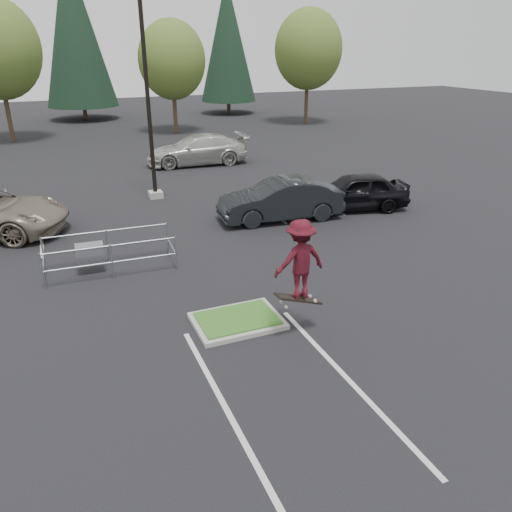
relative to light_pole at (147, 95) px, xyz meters
name	(u,v)px	position (x,y,z in m)	size (l,w,h in m)	color
ground	(237,323)	(-0.50, -12.00, -4.56)	(120.00, 120.00, 0.00)	black
grass_median	(237,320)	(-0.50, -12.00, -4.48)	(2.20, 1.60, 0.16)	gray
stall_lines	(140,248)	(-1.85, -5.98, -4.56)	(22.62, 17.60, 0.01)	beige
light_pole	(147,95)	(0.00, 0.00, 0.00)	(0.70, 0.60, 10.12)	gray
decid_c	(172,62)	(5.49, 17.83, 0.69)	(5.12, 5.12, 8.38)	#38281C
decid_d	(308,52)	(17.49, 18.33, 1.35)	(5.76, 5.76, 9.43)	#38281C
conif_b	(74,28)	(-0.50, 28.50, 3.29)	(6.38, 6.38, 14.50)	#38281C
conif_c	(227,41)	(13.50, 27.50, 2.29)	(5.50, 5.50, 12.50)	#38281C
cart_corral	(94,251)	(-3.44, -7.40, -3.86)	(3.98, 1.56, 1.11)	#92959A
skateboarder	(300,260)	(0.70, -13.00, -2.60)	(1.29, 0.78, 2.23)	black
car_r_charc	(280,200)	(4.00, -5.00, -3.75)	(1.72, 4.94, 1.63)	black
car_r_black	(355,191)	(7.50, -5.00, -3.78)	(1.84, 4.58, 1.56)	black
car_far_silver	(198,150)	(3.83, 6.00, -3.71)	(2.38, 5.86, 1.70)	#B5B4AF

